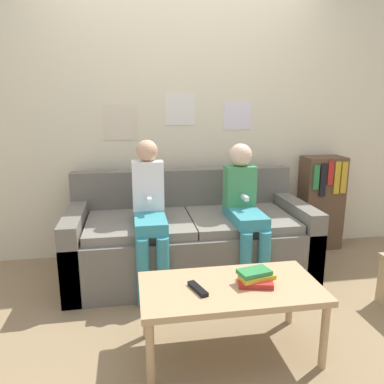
{
  "coord_description": "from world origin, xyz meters",
  "views": [
    {
      "loc": [
        -0.47,
        -2.38,
        1.42
      ],
      "look_at": [
        0.0,
        0.42,
        0.73
      ],
      "focal_mm": 35.0,
      "sensor_mm": 36.0,
      "label": 1
    }
  ],
  "objects_px": {
    "coffee_table": "(230,293)",
    "person_right": "(244,205)",
    "couch": "(189,240)",
    "tv_remote": "(198,289)",
    "bookshelf": "(321,202)",
    "person_left": "(149,208)"
  },
  "relations": [
    {
      "from": "coffee_table",
      "to": "person_right",
      "type": "distance_m",
      "value": 0.98
    },
    {
      "from": "couch",
      "to": "tv_remote",
      "type": "height_order",
      "value": "couch"
    },
    {
      "from": "couch",
      "to": "tv_remote",
      "type": "xyz_separation_m",
      "value": [
        -0.13,
        -1.11,
        0.14
      ]
    },
    {
      "from": "tv_remote",
      "to": "bookshelf",
      "type": "height_order",
      "value": "bookshelf"
    },
    {
      "from": "couch",
      "to": "person_left",
      "type": "distance_m",
      "value": 0.53
    },
    {
      "from": "person_left",
      "to": "tv_remote",
      "type": "height_order",
      "value": "person_left"
    },
    {
      "from": "coffee_table",
      "to": "bookshelf",
      "type": "xyz_separation_m",
      "value": [
        1.31,
        1.44,
        0.09
      ]
    },
    {
      "from": "tv_remote",
      "to": "bookshelf",
      "type": "relative_size",
      "value": 0.19
    },
    {
      "from": "person_right",
      "to": "coffee_table",
      "type": "bearing_deg",
      "value": -111.54
    },
    {
      "from": "coffee_table",
      "to": "tv_remote",
      "type": "bearing_deg",
      "value": -172.15
    },
    {
      "from": "tv_remote",
      "to": "bookshelf",
      "type": "distance_m",
      "value": 2.1
    },
    {
      "from": "person_right",
      "to": "couch",
      "type": "bearing_deg",
      "value": 153.16
    },
    {
      "from": "tv_remote",
      "to": "coffee_table",
      "type": "bearing_deg",
      "value": -10.54
    },
    {
      "from": "coffee_table",
      "to": "bookshelf",
      "type": "distance_m",
      "value": 1.95
    },
    {
      "from": "person_right",
      "to": "tv_remote",
      "type": "height_order",
      "value": "person_right"
    },
    {
      "from": "coffee_table",
      "to": "person_left",
      "type": "xyz_separation_m",
      "value": [
        -0.4,
        0.88,
        0.27
      ]
    },
    {
      "from": "person_right",
      "to": "bookshelf",
      "type": "relative_size",
      "value": 1.21
    },
    {
      "from": "couch",
      "to": "person_left",
      "type": "xyz_separation_m",
      "value": [
        -0.34,
        -0.2,
        0.35
      ]
    },
    {
      "from": "person_left",
      "to": "person_right",
      "type": "xyz_separation_m",
      "value": [
        0.74,
        -0.0,
        -0.01
      ]
    },
    {
      "from": "bookshelf",
      "to": "coffee_table",
      "type": "bearing_deg",
      "value": -132.26
    },
    {
      "from": "person_left",
      "to": "bookshelf",
      "type": "distance_m",
      "value": 1.81
    },
    {
      "from": "coffee_table",
      "to": "person_right",
      "type": "xyz_separation_m",
      "value": [
        0.35,
        0.88,
        0.26
      ]
    }
  ]
}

